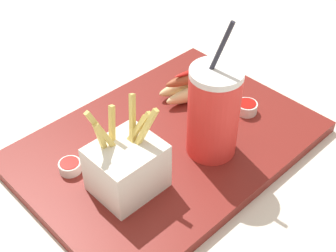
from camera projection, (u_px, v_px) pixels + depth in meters
name	position (u px, v px, depth m)	size (l,w,h in m)	color
ground_plane	(168.00, 152.00, 0.81)	(2.40, 2.40, 0.02)	silver
food_tray	(168.00, 144.00, 0.79)	(0.49, 0.35, 0.02)	maroon
soda_cup	(214.00, 112.00, 0.72)	(0.08, 0.08, 0.23)	red
fries_basket	(127.00, 167.00, 0.68)	(0.10, 0.09, 0.15)	white
hot_dog_1	(201.00, 83.00, 0.87)	(0.17, 0.09, 0.06)	#E5C689
ketchup_cup_1	(129.00, 142.00, 0.76)	(0.04, 0.04, 0.02)	white
ketchup_cup_2	(70.00, 166.00, 0.73)	(0.04, 0.04, 0.02)	white
ketchup_cup_3	(247.00, 107.00, 0.84)	(0.04, 0.04, 0.02)	white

